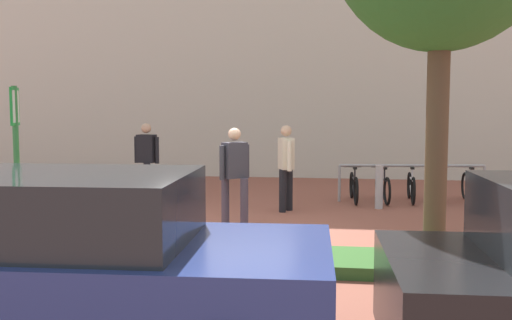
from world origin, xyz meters
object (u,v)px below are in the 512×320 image
object	(u,v)px
bike_at_sign	(28,230)
person_casual_tan	(286,162)
parking_sign_post	(16,146)
bollard_steel	(379,187)
car_navy_sedan	(62,268)
person_suited_navy	(147,156)
bike_rack_cluster	(411,186)
person_suited_dark	(235,170)

from	to	relation	value
bike_at_sign	person_casual_tan	size ratio (longest dim) A/B	0.97
parking_sign_post	bollard_steel	bearing A→B (deg)	41.53
parking_sign_post	bike_at_sign	world-z (taller)	parking_sign_post
bike_at_sign	car_navy_sedan	world-z (taller)	car_navy_sedan
person_suited_navy	person_casual_tan	xyz separation A→B (m)	(3.19, -0.97, 0.00)
bike_rack_cluster	bollard_steel	distance (m)	1.24
person_casual_tan	bike_rack_cluster	bearing A→B (deg)	30.26
person_suited_dark	car_navy_sedan	bearing A→B (deg)	-95.02
person_suited_dark	person_casual_tan	world-z (taller)	same
person_suited_dark	person_suited_navy	bearing A→B (deg)	133.48
bollard_steel	bike_rack_cluster	bearing A→B (deg)	51.65
person_suited_navy	bike_rack_cluster	bearing A→B (deg)	5.59
bike_at_sign	person_casual_tan	distance (m)	5.18
parking_sign_post	person_suited_dark	size ratio (longest dim) A/B	1.38
parking_sign_post	person_suited_navy	bearing A→B (deg)	87.98
person_suited_navy	car_navy_sedan	distance (m)	8.30
bike_at_sign	person_suited_navy	world-z (taller)	person_suited_navy
bike_at_sign	bike_rack_cluster	bearing A→B (deg)	42.57
bike_rack_cluster	person_suited_dark	size ratio (longest dim) A/B	1.86
person_suited_navy	person_casual_tan	distance (m)	3.34
bike_rack_cluster	car_navy_sedan	distance (m)	9.47
person_suited_navy	bollard_steel	bearing A→B (deg)	-4.49
bike_at_sign	bike_rack_cluster	world-z (taller)	bike_at_sign
person_casual_tan	person_suited_navy	bearing A→B (deg)	163.18
person_suited_navy	car_navy_sedan	xyz separation A→B (m)	(1.95, -8.07, -0.23)
bike_at_sign	bike_rack_cluster	size ratio (longest dim) A/B	0.52
bollard_steel	bike_at_sign	bearing A→B (deg)	-139.05
bollard_steel	person_suited_navy	world-z (taller)	person_suited_navy
person_casual_tan	parking_sign_post	bearing A→B (deg)	-129.63
bike_at_sign	person_suited_dark	distance (m)	3.52
person_suited_navy	car_navy_sedan	bearing A→B (deg)	-76.40
person_suited_navy	car_navy_sedan	world-z (taller)	person_suited_navy
bike_rack_cluster	person_suited_navy	xyz separation A→B (m)	(-5.82, -0.57, 0.64)
bike_at_sign	car_navy_sedan	xyz separation A→B (m)	(2.08, -3.17, 0.41)
bike_at_sign	car_navy_sedan	bearing A→B (deg)	-56.74
bike_at_sign	car_navy_sedan	distance (m)	3.81
bollard_steel	person_suited_dark	distance (m)	3.45
person_casual_tan	car_navy_sedan	xyz separation A→B (m)	(-1.24, -7.10, -0.23)
bollard_steel	person_suited_dark	world-z (taller)	person_suited_dark
bike_rack_cluster	car_navy_sedan	size ratio (longest dim) A/B	0.73
bollard_steel	person_suited_dark	bearing A→B (deg)	-140.44
car_navy_sedan	person_suited_dark	bearing A→B (deg)	84.98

